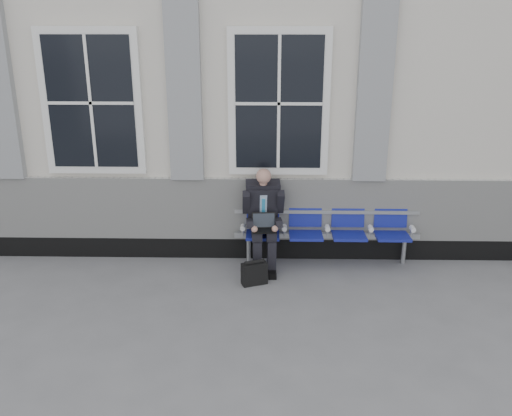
{
  "coord_description": "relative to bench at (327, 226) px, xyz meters",
  "views": [
    {
      "loc": [
        0.21,
        -6.14,
        3.48
      ],
      "look_at": [
        0.06,
        0.9,
        0.96
      ],
      "focal_mm": 40.0,
      "sensor_mm": 36.0,
      "label": 1
    }
  ],
  "objects": [
    {
      "name": "businessman",
      "position": [
        -0.89,
        -0.13,
        0.22
      ],
      "size": [
        0.58,
        0.78,
        1.42
      ],
      "color": "black",
      "rests_on": "ground"
    },
    {
      "name": "station_building",
      "position": [
        -1.06,
        2.15,
        1.67
      ],
      "size": [
        14.4,
        4.4,
        4.49
      ],
      "color": "beige",
      "rests_on": "ground"
    },
    {
      "name": "ground",
      "position": [
        -1.05,
        -1.32,
        -0.55
      ],
      "size": [
        70.0,
        70.0,
        0.0
      ],
      "primitive_type": "plane",
      "color": "slate",
      "rests_on": "ground"
    },
    {
      "name": "bench",
      "position": [
        0.0,
        0.0,
        0.0
      ],
      "size": [
        2.6,
        0.47,
        0.91
      ],
      "color": "#9EA0A3",
      "rests_on": "ground"
    },
    {
      "name": "briefcase",
      "position": [
        -1.0,
        -0.71,
        -0.39
      ],
      "size": [
        0.36,
        0.25,
        0.34
      ],
      "color": "black",
      "rests_on": "ground"
    }
  ]
}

